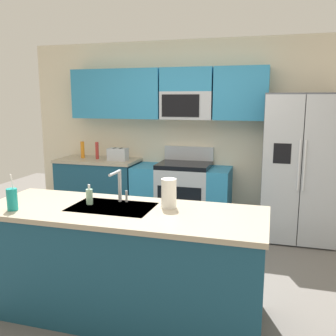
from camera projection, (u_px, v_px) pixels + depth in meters
name	position (u px, v px, depth m)	size (l,w,h in m)	color
ground_plane	(155.00, 286.00, 3.55)	(9.00, 9.00, 0.00)	#66605B
kitchen_wall_unit	(189.00, 121.00, 5.29)	(5.20, 0.43, 2.60)	beige
back_counter	(99.00, 188.00, 5.56)	(1.20, 0.63, 0.90)	navy
range_oven	(182.00, 195.00, 5.22)	(1.36, 0.61, 1.10)	#B7BABF
refrigerator	(299.00, 168.00, 4.65)	(0.90, 0.76, 1.85)	#4C4F54
island_counter	(122.00, 261.00, 3.04)	(2.32, 0.84, 0.90)	navy
toaster	(118.00, 154.00, 5.33)	(0.28, 0.16, 0.18)	#B7BABF
pepper_mill	(97.00, 151.00, 5.46)	(0.05, 0.05, 0.25)	#B2332D
bottle_orange	(83.00, 150.00, 5.56)	(0.06, 0.06, 0.25)	orange
sink_faucet	(119.00, 183.00, 3.14)	(0.08, 0.21, 0.28)	#B7BABF
drink_cup_teal	(12.00, 199.00, 2.93)	(0.08, 0.08, 0.30)	teal
soap_dispenser	(89.00, 196.00, 3.10)	(0.06, 0.06, 0.17)	#A5D8B2
paper_towel_roll	(169.00, 193.00, 2.99)	(0.12, 0.12, 0.24)	white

